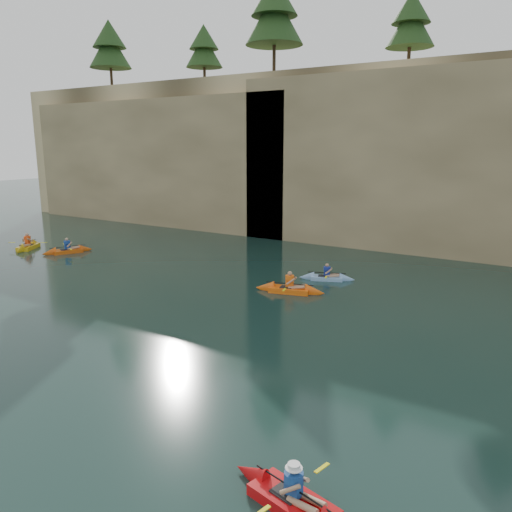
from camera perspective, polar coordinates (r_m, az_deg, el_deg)
The scene contains 11 objects.
ground at distance 14.73m, azimuth -14.31°, elevation -14.63°, with size 160.00×160.00×0.00m, color black.
cliff at distance 40.07m, azimuth 18.31°, elevation 11.12°, with size 70.00×16.00×12.00m, color tan.
cliff_slab_west at distance 43.29m, azimuth -11.57°, elevation 10.61°, with size 26.00×2.40×10.56m, color tan.
cliff_slab_center at distance 32.41m, azimuth 18.53°, elevation 10.35°, with size 24.00×2.40×11.40m, color tan.
sea_cave_west at distance 41.69m, azimuth -9.97°, elevation 6.08°, with size 4.50×1.00×4.00m, color black.
sea_cave_center at distance 34.11m, azimuth 7.94°, elevation 4.04°, with size 3.50×1.00×3.20m, color black.
main_kayaker at distance 10.41m, azimuth 4.27°, elevation -26.10°, with size 3.19×2.09×1.15m.
kayaker_orange at distance 22.96m, azimuth 3.86°, elevation -3.81°, with size 3.35×2.39×1.24m.
kayaker_yellow at distance 35.58m, azimuth -24.60°, elevation 1.00°, with size 2.26×3.09×1.29m.
kayaker_ltblue_mid at distance 25.23m, azimuth 8.08°, elevation -2.44°, with size 2.83×2.01×1.06m.
kayaker_extra_west at distance 33.29m, azimuth -20.73°, elevation 0.58°, with size 2.15×3.03×1.19m.
Camera 1 is at (9.69, -8.87, 6.67)m, focal length 35.00 mm.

